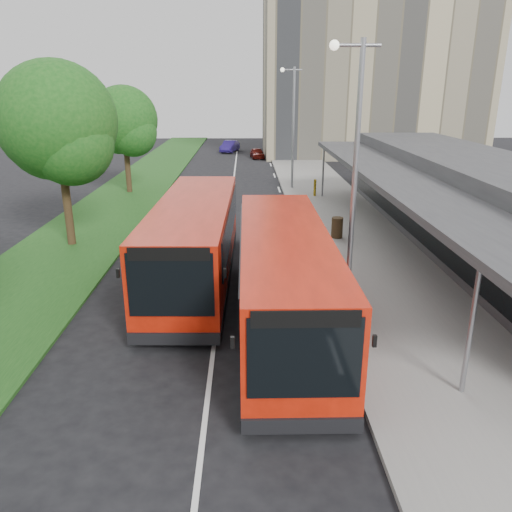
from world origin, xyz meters
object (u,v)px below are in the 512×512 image
at_px(litter_bin, 337,228).
at_px(car_far, 230,146).
at_px(bus_second, 195,241).
at_px(car_near, 257,153).
at_px(bollard, 315,188).
at_px(lamp_post_near, 353,163).
at_px(bus_main, 284,279).
at_px(tree_mid, 58,129).
at_px(lamp_post_far, 292,121).
at_px(tree_far, 124,124).

height_order(litter_bin, car_far, car_far).
xyz_separation_m(bus_second, car_far, (0.13, 39.34, -0.92)).
distance_m(bus_second, car_near, 34.20).
bearing_deg(bollard, lamp_post_near, -94.38).
bearing_deg(car_near, bus_second, -101.90).
bearing_deg(bollard, car_far, 104.10).
xyz_separation_m(bus_second, car_near, (3.07, 34.04, -1.02)).
xyz_separation_m(bus_main, car_near, (0.12, 37.86, -0.99)).
bearing_deg(bus_main, tree_mid, 137.31).
distance_m(lamp_post_near, car_far, 42.34).
bearing_deg(bollard, lamp_post_far, 114.35).
bearing_deg(lamp_post_far, lamp_post_near, -90.00).
height_order(tree_mid, bus_main, tree_mid).
height_order(lamp_post_far, car_near, lamp_post_far).
relative_size(tree_mid, car_near, 2.60).
relative_size(lamp_post_far, bus_second, 0.75).
distance_m(lamp_post_near, bollard, 17.62).
height_order(tree_far, lamp_post_near, lamp_post_near).
bearing_deg(lamp_post_far, bus_main, -95.61).
xyz_separation_m(lamp_post_near, lamp_post_far, (0.00, 20.00, 0.00)).
bearing_deg(tree_mid, bus_second, -36.68).
height_order(tree_mid, tree_far, tree_mid).
xyz_separation_m(litter_bin, bollard, (0.23, 9.53, 0.06)).
xyz_separation_m(lamp_post_near, car_far, (-4.91, 41.86, -4.09)).
distance_m(tree_far, car_far, 23.96).
relative_size(tree_mid, car_far, 2.11).
distance_m(bus_main, car_far, 43.25).
bearing_deg(tree_mid, bus_main, -42.72).
xyz_separation_m(tree_mid, bollard, (12.44, 10.05, -4.49)).
bearing_deg(bus_main, bollard, 79.56).
relative_size(bus_main, litter_bin, 10.91).
distance_m(bollard, car_far, 25.52).
height_order(bus_main, bollard, bus_main).
relative_size(bus_main, car_near, 3.40).
distance_m(lamp_post_near, litter_bin, 8.67).
relative_size(tree_far, lamp_post_near, 0.88).
height_order(lamp_post_near, car_far, lamp_post_near).
bearing_deg(car_near, lamp_post_far, -89.95).
bearing_deg(lamp_post_far, bus_second, -106.09).
relative_size(tree_mid, lamp_post_far, 1.00).
xyz_separation_m(bus_second, bollard, (6.35, 14.59, -0.86)).
relative_size(tree_mid, bollard, 7.47).
bearing_deg(lamp_post_near, bus_main, -148.26).
relative_size(lamp_post_near, bus_main, 0.76).
xyz_separation_m(tree_mid, lamp_post_near, (11.13, -7.05, -0.46)).
bearing_deg(lamp_post_near, litter_bin, 81.89).
height_order(bus_second, car_near, bus_second).
distance_m(litter_bin, car_near, 29.15).
relative_size(tree_far, bollard, 6.57).
bearing_deg(litter_bin, car_far, 99.91).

